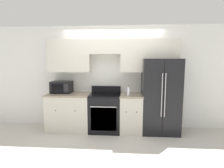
# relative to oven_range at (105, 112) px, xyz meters

# --- Properties ---
(ground_plane) EXTENTS (12.00, 12.00, 0.00)m
(ground_plane) POSITION_rel_oven_range_xyz_m (0.17, -0.31, -0.46)
(ground_plane) COLOR beige
(wall_back) EXTENTS (8.00, 0.39, 2.60)m
(wall_back) POSITION_rel_oven_range_xyz_m (0.18, 0.28, 1.04)
(wall_back) COLOR white
(wall_back) RESTS_ON ground_plane
(lower_cabinets_left) EXTENTS (1.06, 0.64, 0.92)m
(lower_cabinets_left) POSITION_rel_oven_range_xyz_m (-0.89, -0.00, -0.00)
(lower_cabinets_left) COLOR beige
(lower_cabinets_left) RESTS_ON ground_plane
(lower_cabinets_right) EXTENTS (0.54, 0.64, 0.92)m
(lower_cabinets_right) POSITION_rel_oven_range_xyz_m (0.63, -0.00, -0.00)
(lower_cabinets_right) COLOR beige
(lower_cabinets_right) RESTS_ON ground_plane
(oven_range) EXTENTS (0.75, 0.65, 1.08)m
(oven_range) POSITION_rel_oven_range_xyz_m (0.00, 0.00, 0.00)
(oven_range) COLOR black
(oven_range) RESTS_ON ground_plane
(refrigerator) EXTENTS (0.87, 0.80, 1.77)m
(refrigerator) POSITION_rel_oven_range_xyz_m (1.33, 0.07, 0.42)
(refrigerator) COLOR black
(refrigerator) RESTS_ON ground_plane
(microwave) EXTENTS (0.50, 0.36, 0.29)m
(microwave) POSITION_rel_oven_range_xyz_m (-1.11, 0.10, 0.60)
(microwave) COLOR black
(microwave) RESTS_ON lower_cabinets_left
(bottle) EXTENTS (0.07, 0.07, 0.25)m
(bottle) POSITION_rel_oven_range_xyz_m (0.56, -0.17, 0.55)
(bottle) COLOR silver
(bottle) RESTS_ON lower_cabinets_right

